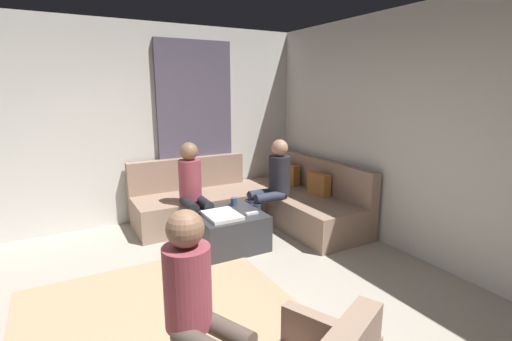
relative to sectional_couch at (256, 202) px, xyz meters
name	(u,v)px	position (x,y,z in m)	size (l,w,h in m)	color
wall_back	(450,139)	(2.08, 1.06, 1.07)	(6.00, 0.12, 2.70)	silver
wall_left	(98,127)	(-0.86, -1.88, 1.07)	(0.12, 6.00, 2.70)	silver
curtain_panel	(196,130)	(-0.76, -0.58, 0.97)	(0.06, 1.10, 2.50)	#595166
area_rug	(171,336)	(1.88, -1.78, -0.27)	(2.60, 2.20, 0.01)	tan
sectional_couch	(256,202)	(0.00, 0.00, 0.00)	(2.10, 2.55, 0.87)	#9E7F6B
ottoman	(228,230)	(0.59, -0.70, -0.07)	(0.76, 0.76, 0.42)	#333338
folded_blanket	(222,215)	(0.69, -0.82, 0.16)	(0.44, 0.36, 0.04)	white
coffee_mug	(234,202)	(0.37, -0.52, 0.19)	(0.08, 0.08, 0.10)	#334C72
game_remote	(252,213)	(0.77, -0.48, 0.15)	(0.05, 0.15, 0.02)	white
person_on_couch_back	(273,181)	(0.36, 0.06, 0.38)	(0.30, 0.60, 1.20)	#2D3347
person_on_couch_side	(193,187)	(0.15, -0.96, 0.38)	(0.60, 0.30, 1.20)	black
person_on_armchair	(200,302)	(2.53, -1.76, 0.36)	(0.60, 0.45, 1.18)	brown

